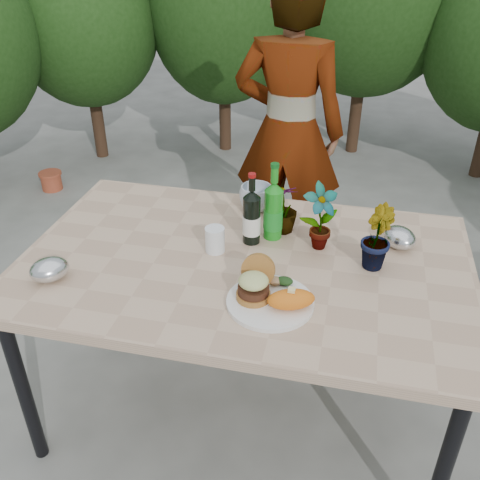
% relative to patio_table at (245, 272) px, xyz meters
% --- Properties ---
extents(ground, '(80.00, 80.00, 0.00)m').
position_rel_patio_table_xyz_m(ground, '(0.00, 0.00, -0.69)').
color(ground, '#63625E').
rests_on(ground, ground).
extents(patio_table, '(1.60, 1.00, 0.75)m').
position_rel_patio_table_xyz_m(patio_table, '(0.00, 0.00, 0.00)').
color(patio_table, tan).
rests_on(patio_table, ground).
extents(shrub_hedge, '(6.76, 5.13, 2.07)m').
position_rel_patio_table_xyz_m(shrub_hedge, '(0.16, 1.76, 0.42)').
color(shrub_hedge, '#382316').
rests_on(shrub_hedge, ground).
extents(dinner_plate, '(0.28, 0.28, 0.01)m').
position_rel_patio_table_xyz_m(dinner_plate, '(0.13, -0.23, 0.06)').
color(dinner_plate, white).
rests_on(dinner_plate, patio_table).
extents(burger_stack, '(0.11, 0.16, 0.11)m').
position_rel_patio_table_xyz_m(burger_stack, '(0.08, -0.21, 0.12)').
color(burger_stack, '#B7722D').
rests_on(burger_stack, dinner_plate).
extents(sweet_potato, '(0.17, 0.12, 0.06)m').
position_rel_patio_table_xyz_m(sweet_potato, '(0.20, -0.25, 0.10)').
color(sweet_potato, orange).
rests_on(sweet_potato, dinner_plate).
extents(grilled_veg, '(0.08, 0.05, 0.03)m').
position_rel_patio_table_xyz_m(grilled_veg, '(0.15, -0.14, 0.09)').
color(grilled_veg, olive).
rests_on(grilled_veg, dinner_plate).
extents(wine_bottle, '(0.07, 0.07, 0.28)m').
position_rel_patio_table_xyz_m(wine_bottle, '(-0.00, 0.12, 0.16)').
color(wine_bottle, black).
rests_on(wine_bottle, patio_table).
extents(sparkling_water, '(0.07, 0.07, 0.30)m').
position_rel_patio_table_xyz_m(sparkling_water, '(0.07, 0.18, 0.17)').
color(sparkling_water, '#198C1C').
rests_on(sparkling_water, patio_table).
extents(plastic_cup, '(0.07, 0.07, 0.09)m').
position_rel_patio_table_xyz_m(plastic_cup, '(-0.12, 0.03, 0.10)').
color(plastic_cup, white).
rests_on(plastic_cup, patio_table).
extents(seedling_left, '(0.16, 0.15, 0.25)m').
position_rel_patio_table_xyz_m(seedling_left, '(0.25, 0.14, 0.18)').
color(seedling_left, '#20581E').
rests_on(seedling_left, patio_table).
extents(seedling_mid, '(0.11, 0.14, 0.23)m').
position_rel_patio_table_xyz_m(seedling_mid, '(0.44, 0.07, 0.17)').
color(seedling_mid, '#29591E').
rests_on(seedling_mid, patio_table).
extents(seedling_right, '(0.15, 0.15, 0.20)m').
position_rel_patio_table_xyz_m(seedling_right, '(0.10, 0.23, 0.16)').
color(seedling_right, '#205C1F').
rests_on(seedling_right, patio_table).
extents(blue_bowl, '(0.17, 0.17, 0.11)m').
position_rel_patio_table_xyz_m(blue_bowl, '(-0.04, 0.37, 0.11)').
color(blue_bowl, silver).
rests_on(blue_bowl, patio_table).
extents(foil_packet_left, '(0.17, 0.17, 0.08)m').
position_rel_patio_table_xyz_m(foil_packet_left, '(-0.62, -0.26, 0.10)').
color(foil_packet_left, silver).
rests_on(foil_packet_left, patio_table).
extents(foil_packet_right, '(0.17, 0.17, 0.08)m').
position_rel_patio_table_xyz_m(foil_packet_right, '(0.54, 0.21, 0.10)').
color(foil_packet_right, silver).
rests_on(foil_packet_right, patio_table).
extents(person, '(0.61, 0.41, 1.63)m').
position_rel_patio_table_xyz_m(person, '(-0.02, 1.15, 0.12)').
color(person, '#9C654E').
rests_on(person, ground).
extents(terracotta_pot, '(0.17, 0.17, 0.14)m').
position_rel_patio_table_xyz_m(terracotta_pot, '(-1.88, 1.70, -0.62)').
color(terracotta_pot, '#A7452B').
rests_on(terracotta_pot, ground).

